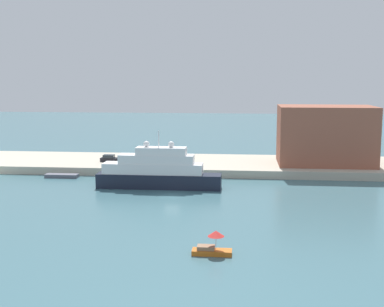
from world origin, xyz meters
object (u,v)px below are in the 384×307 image
object	(u,v)px
large_yacht	(157,172)
person_figure	(128,159)
parked_car	(110,159)
mooring_bollard	(166,167)
harbor_building	(326,135)
small_motorboat	(212,246)
work_barge	(62,176)

from	to	relation	value
large_yacht	person_figure	world-z (taller)	large_yacht
parked_car	person_figure	distance (m)	4.39
person_figure	mooring_bollard	world-z (taller)	person_figure
large_yacht	harbor_building	bearing A→B (deg)	31.28
harbor_building	person_figure	size ratio (longest dim) A/B	12.29
person_figure	small_motorboat	bearing A→B (deg)	-67.62
parked_car	mooring_bollard	xyz separation A→B (m)	(13.45, -7.35, -0.28)
large_yacht	mooring_bollard	world-z (taller)	large_yacht
small_motorboat	parked_car	bearing A→B (deg)	115.99
small_motorboat	large_yacht	bearing A→B (deg)	109.34
large_yacht	harbor_building	world-z (taller)	harbor_building
parked_car	person_figure	bearing A→B (deg)	-11.32
person_figure	work_barge	bearing A→B (deg)	-139.35
large_yacht	mooring_bollard	bearing A→B (deg)	89.96
large_yacht	small_motorboat	size ratio (longest dim) A/B	4.98
harbor_building	person_figure	bearing A→B (deg)	-176.71
work_barge	mooring_bollard	distance (m)	20.66
small_motorboat	work_barge	world-z (taller)	small_motorboat
small_motorboat	harbor_building	xyz separation A→B (m)	(20.25, 53.57, 6.65)
small_motorboat	work_barge	size ratio (longest dim) A/B	0.69
large_yacht	mooring_bollard	distance (m)	10.74
person_figure	harbor_building	bearing A→B (deg)	3.29
work_barge	harbor_building	world-z (taller)	harbor_building
harbor_building	parked_car	distance (m)	45.98
work_barge	person_figure	xyz separation A→B (m)	(11.21, 9.62, 1.98)
parked_car	mooring_bollard	size ratio (longest dim) A/B	5.52
large_yacht	parked_car	size ratio (longest dim) A/B	5.72
large_yacht	parked_car	distance (m)	22.51
small_motorboat	parked_car	size ratio (longest dim) A/B	1.15
harbor_building	person_figure	distance (m)	41.74
large_yacht	mooring_bollard	size ratio (longest dim) A/B	31.56
large_yacht	small_motorboat	bearing A→B (deg)	-70.66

